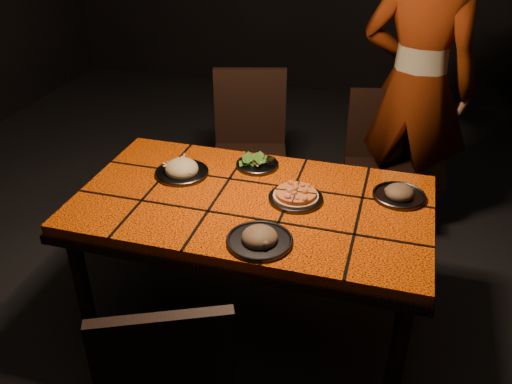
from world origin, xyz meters
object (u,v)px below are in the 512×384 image
(chair_far_right, at_px, (380,155))
(diner, at_px, (416,87))
(plate_pizza, at_px, (296,196))
(chair_far_left, at_px, (250,140))
(chair_near, at_px, (170,383))
(dining_table, at_px, (252,214))
(plate_pasta, at_px, (182,170))

(chair_far_right, xyz_separation_m, diner, (0.15, 0.09, 0.42))
(plate_pizza, bearing_deg, diner, 67.27)
(diner, height_order, plate_pizza, diner)
(chair_far_left, bearing_deg, chair_near, -97.28)
(diner, bearing_deg, chair_near, 83.37)
(dining_table, bearing_deg, chair_far_right, 64.70)
(chair_near, bearing_deg, plate_pasta, -94.61)
(chair_far_right, bearing_deg, plate_pasta, -145.84)
(chair_far_left, xyz_separation_m, plate_pizza, (0.49, -0.90, 0.20))
(chair_near, distance_m, plate_pasta, 1.11)
(chair_near, relative_size, plate_pasta, 3.60)
(chair_near, distance_m, diner, 2.21)
(dining_table, bearing_deg, plate_pasta, 162.01)
(dining_table, bearing_deg, plate_pizza, 14.55)
(dining_table, height_order, plate_pizza, plate_pizza)
(plate_pasta, bearing_deg, plate_pizza, -7.75)
(dining_table, xyz_separation_m, chair_far_left, (-0.30, 0.95, -0.10))
(chair_near, relative_size, diner, 0.50)
(chair_far_left, distance_m, chair_far_right, 0.81)
(plate_pasta, bearing_deg, dining_table, -17.99)
(dining_table, xyz_separation_m, chair_far_right, (0.51, 1.07, -0.15))
(chair_far_right, bearing_deg, dining_table, -127.26)
(plate_pizza, bearing_deg, chair_far_right, 72.81)
(chair_near, xyz_separation_m, chair_far_left, (-0.27, 1.85, 0.03))
(dining_table, relative_size, plate_pizza, 6.50)
(plate_pasta, bearing_deg, chair_near, -70.17)
(chair_far_right, relative_size, plate_pizza, 3.65)
(chair_far_right, height_order, plate_pasta, chair_far_right)
(plate_pizza, bearing_deg, chair_near, -103.07)
(chair_far_right, distance_m, plate_pasta, 1.33)
(dining_table, height_order, chair_near, chair_near)
(chair_near, bearing_deg, chair_far_left, -106.23)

